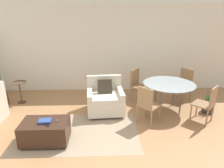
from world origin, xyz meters
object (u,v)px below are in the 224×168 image
at_px(armchair, 105,99).
at_px(potted_plant_small, 208,106).
at_px(ottoman, 45,131).
at_px(dining_chair_near_left, 147,103).
at_px(dining_chair_near_right, 208,102).
at_px(dining_table, 169,86).
at_px(dining_chair_far_right, 184,82).
at_px(side_table, 20,88).
at_px(potted_plant, 0,97).
at_px(dining_chair_far_left, 137,83).
at_px(book_stack, 45,121).
at_px(tv_remote_primary, 57,120).
at_px(tv_remote_secondary, 47,125).

distance_m(armchair, potted_plant_small, 2.63).
height_order(ottoman, dining_chair_near_left, dining_chair_near_left).
distance_m(ottoman, dining_chair_near_right, 3.53).
xyz_separation_m(dining_table, dining_chair_far_right, (0.68, 0.68, -0.15)).
bearing_deg(dining_chair_near_left, side_table, 158.65).
bearing_deg(dining_chair_near_left, armchair, 144.76).
bearing_deg(ottoman, side_table, 122.48).
relative_size(dining_table, dining_chair_near_left, 1.43).
bearing_deg(side_table, dining_chair_near_right, -15.46).
xyz_separation_m(potted_plant, dining_chair_far_right, (5.20, 0.17, 0.29)).
distance_m(armchair, dining_chair_far_left, 1.18).
xyz_separation_m(book_stack, tv_remote_primary, (0.21, 0.05, -0.02)).
height_order(book_stack, dining_chair_near_right, dining_chair_near_right).
bearing_deg(potted_plant_small, tv_remote_secondary, -161.67).
height_order(side_table, potted_plant_small, potted_plant_small).
xyz_separation_m(dining_chair_near_left, potted_plant_small, (1.69, 0.50, -0.35)).
relative_size(side_table, dining_table, 0.47).
relative_size(ottoman, dining_chair_far_left, 0.99).
bearing_deg(book_stack, tv_remote_secondary, -59.18).
bearing_deg(potted_plant_small, dining_table, 169.79).
relative_size(tv_remote_secondary, dining_chair_far_right, 0.16).
bearing_deg(potted_plant, dining_chair_near_left, -17.34).
xyz_separation_m(tv_remote_primary, dining_chair_far_left, (1.87, 1.93, 0.07)).
bearing_deg(dining_table, dining_chair_near_right, -45.00).
xyz_separation_m(potted_plant, dining_table, (4.52, -0.52, 0.44)).
height_order(dining_chair_near_left, potted_plant_small, dining_chair_near_left).
xyz_separation_m(tv_remote_secondary, dining_chair_near_right, (3.39, 0.73, 0.07)).
bearing_deg(dining_chair_near_right, dining_table, 135.00).
height_order(tv_remote_primary, dining_chair_near_left, dining_chair_near_left).
bearing_deg(potted_plant_small, dining_chair_far_left, 152.89).
xyz_separation_m(armchair, potted_plant, (-2.91, 0.54, -0.11)).
bearing_deg(tv_remote_secondary, ottoman, 122.38).
relative_size(dining_chair_far_left, dining_chair_far_right, 1.00).
distance_m(dining_chair_near_left, dining_chair_far_right, 1.93).
bearing_deg(dining_chair_far_right, tv_remote_secondary, -148.30).
relative_size(potted_plant, potted_plant_small, 1.68).
xyz_separation_m(armchair, side_table, (-2.38, 0.63, 0.08)).
xyz_separation_m(tv_remote_secondary, potted_plant, (-1.82, 1.93, -0.22)).
distance_m(tv_remote_primary, dining_chair_far_right, 3.77).
relative_size(dining_chair_near_right, potted_plant_small, 1.33).
bearing_deg(dining_chair_far_right, book_stack, -150.11).
xyz_separation_m(book_stack, dining_table, (2.77, 1.30, 0.20)).
height_order(side_table, dining_chair_near_left, dining_chair_near_left).
height_order(potted_plant, potted_plant_small, potted_plant).
relative_size(side_table, dining_chair_far_right, 0.68).
distance_m(potted_plant, dining_chair_far_left, 3.85).
relative_size(tv_remote_primary, dining_table, 0.11).
relative_size(book_stack, dining_chair_far_left, 0.26).
bearing_deg(dining_chair_far_left, potted_plant, -177.51).
bearing_deg(potted_plant_small, ottoman, -163.74).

